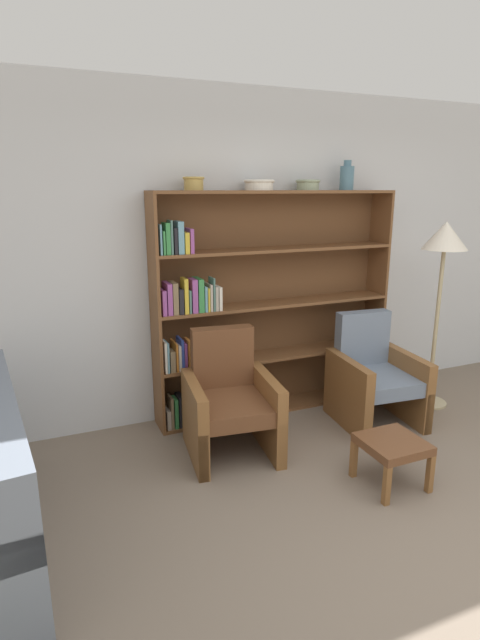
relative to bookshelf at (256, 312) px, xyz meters
The scene contains 10 objects.
wall_back 0.57m from the bookshelf, 29.54° to the left, with size 12.00×0.06×2.75m.
bookshelf is the anchor object (origin of this frame).
bowl_olive 1.20m from the bookshelf, behind, with size 0.17×0.17×0.10m.
bowl_copper 1.07m from the bookshelf, 63.46° to the right, with size 0.25×0.25×0.08m.
bowl_stoneware 1.16m from the bookshelf, ahead, with size 0.21×0.21×0.09m.
vase_tall 1.41m from the bookshelf, ahead, with size 0.12×0.12×0.25m.
armchair_leather 0.91m from the bookshelf, 129.67° to the right, with size 0.72×0.76×0.91m.
armchair_cushioned 1.15m from the bookshelf, 33.85° to the right, with size 0.70×0.74×0.91m.
floor_lamp 1.72m from the bookshelf, 18.04° to the right, with size 0.39×0.39×1.68m.
footstool 1.61m from the bookshelf, 76.21° to the right, with size 0.39×0.39×0.33m.
Camera 1 is at (-2.05, -1.42, 1.95)m, focal length 28.00 mm.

